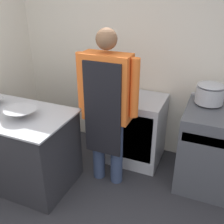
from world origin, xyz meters
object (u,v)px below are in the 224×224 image
(fridge_unit, at_px, (137,130))
(mixing_bowl, at_px, (21,113))
(stock_pot, at_px, (210,93))
(person_cook, at_px, (107,102))
(stove, at_px, (217,149))

(fridge_unit, height_order, mixing_bowl, mixing_bowl)
(mixing_bowl, bearing_deg, stock_pot, 29.47)
(stock_pot, bearing_deg, person_cook, -150.35)
(stove, bearing_deg, fridge_unit, 173.47)
(stove, distance_m, person_cook, 1.35)
(mixing_bowl, relative_size, stock_pot, 1.12)
(fridge_unit, bearing_deg, stove, -6.53)
(person_cook, bearing_deg, stove, 20.09)
(fridge_unit, bearing_deg, stock_pot, 1.75)
(stove, relative_size, person_cook, 0.54)
(stove, height_order, fridge_unit, stove)
(mixing_bowl, bearing_deg, person_cook, 29.25)
(stove, bearing_deg, mixing_bowl, -156.08)
(stove, relative_size, stock_pot, 3.15)
(fridge_unit, xyz_separation_m, person_cook, (-0.18, -0.53, 0.58))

